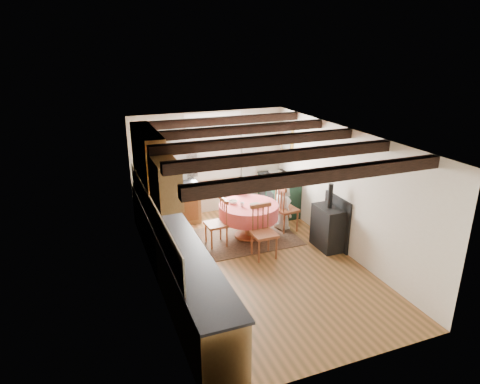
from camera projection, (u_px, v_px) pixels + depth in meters
name	position (u px, v px, depth m)	size (l,w,h in m)	color
floor	(256.00, 264.00, 7.72)	(3.60, 5.50, 0.00)	brown
ceiling	(258.00, 136.00, 6.90)	(3.60, 5.50, 0.00)	white
wall_back	(209.00, 163.00, 9.72)	(3.60, 0.00, 2.40)	silver
wall_front	(350.00, 284.00, 4.90)	(3.60, 0.00, 2.40)	silver
wall_left	(153.00, 219.00, 6.70)	(0.00, 5.50, 2.40)	silver
wall_right	(344.00, 191.00, 7.93)	(0.00, 5.50, 2.40)	silver
beam_a	(322.00, 175.00, 5.18)	(3.60, 0.16, 0.16)	black
beam_b	(285.00, 156.00, 6.06)	(3.60, 0.16, 0.16)	black
beam_c	(258.00, 141.00, 6.93)	(3.60, 0.16, 0.16)	black
beam_d	(236.00, 130.00, 7.81)	(3.60, 0.16, 0.16)	black
beam_e	(219.00, 121.00, 8.69)	(3.60, 0.16, 0.16)	black
splash_left	(151.00, 212.00, 6.97)	(0.02, 4.50, 0.55)	beige
splash_back	(167.00, 168.00, 9.36)	(1.40, 0.02, 0.55)	beige
base_cabinet_left	(174.00, 258.00, 7.06)	(0.60, 5.30, 0.88)	olive
base_cabinet_back	(169.00, 204.00, 9.36)	(1.30, 0.60, 0.88)	olive
worktop_left	(174.00, 233.00, 6.91)	(0.64, 5.30, 0.04)	black
worktop_back	(168.00, 185.00, 9.18)	(1.30, 0.64, 0.04)	black
wall_cabinet_glass	(148.00, 154.00, 7.55)	(0.34, 1.80, 0.90)	olive
wall_cabinet_solid	(165.00, 182.00, 6.25)	(0.34, 0.90, 0.70)	olive
window_frame	(213.00, 146.00, 9.61)	(1.34, 0.03, 1.54)	white
window_pane	(213.00, 146.00, 9.61)	(1.20, 0.01, 1.40)	white
curtain_left	(179.00, 172.00, 9.41)	(0.35, 0.10, 2.10)	#B5B5B5
curtain_right	(249.00, 165.00, 9.99)	(0.35, 0.10, 2.10)	#B5B5B5
curtain_rod	(214.00, 121.00, 9.33)	(0.03, 0.03, 2.00)	black
wall_picture	(287.00, 140.00, 9.76)	(0.04, 0.50, 0.60)	gold
wall_plate	(252.00, 139.00, 9.88)	(0.30, 0.30, 0.02)	silver
rug	(248.00, 237.00, 8.79)	(1.94, 1.51, 0.01)	black
dining_table	(249.00, 221.00, 8.67)	(1.22, 1.22, 0.74)	#D24B69
chair_near	(264.00, 232.00, 7.83)	(0.44, 0.46, 1.02)	brown
chair_left	(216.00, 222.00, 8.30)	(0.42, 0.44, 0.98)	brown
chair_right	(287.00, 208.00, 8.97)	(0.44, 0.47, 1.04)	brown
aga_range	(279.00, 195.00, 9.86)	(0.66, 1.02, 0.94)	#193425
cast_iron_stove	(329.00, 217.00, 8.13)	(0.40, 0.67, 1.33)	black
child_far	(241.00, 202.00, 9.22)	(0.39, 0.26, 1.07)	#464E58
child_right	(282.00, 206.00, 9.03)	(0.52, 0.34, 1.06)	silver
bowl_a	(256.00, 206.00, 8.41)	(0.23, 0.23, 0.06)	silver
bowl_b	(233.00, 202.00, 8.58)	(0.19, 0.19, 0.06)	silver
cup	(242.00, 205.00, 8.42)	(0.09, 0.09, 0.08)	silver
canister_tall	(161.00, 181.00, 9.04)	(0.13, 0.13, 0.22)	#262628
canister_wide	(174.00, 179.00, 9.22)	(0.17, 0.17, 0.19)	#262628
canister_slim	(180.00, 176.00, 9.26)	(0.10, 0.10, 0.28)	#262628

